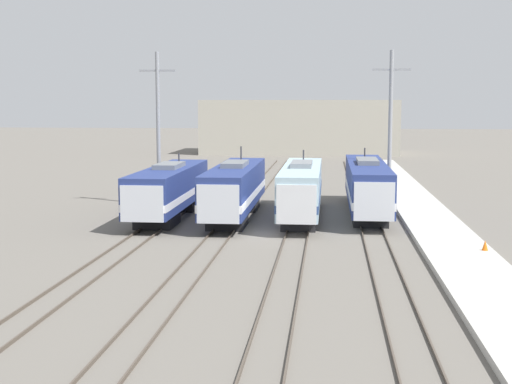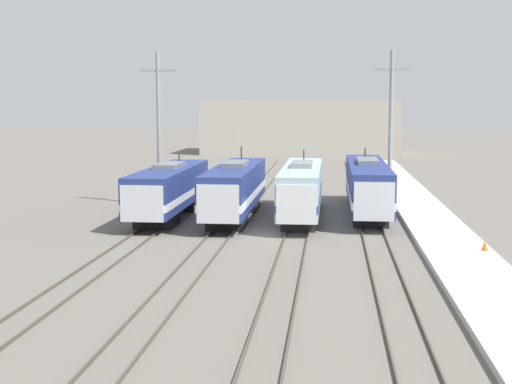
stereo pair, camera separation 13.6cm
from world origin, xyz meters
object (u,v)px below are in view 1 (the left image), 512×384
object	(u,v)px
locomotive_center_left	(234,190)
catenary_tower_right	(390,127)
locomotive_center_right	(301,190)
locomotive_far_right	(367,186)
traffic_cone	(485,245)
locomotive_far_left	(168,190)
catenary_tower_left	(158,126)

from	to	relation	value
locomotive_center_left	catenary_tower_right	world-z (taller)	catenary_tower_right
locomotive_center_right	locomotive_far_right	world-z (taller)	locomotive_center_right
locomotive_far_right	traffic_cone	xyz separation A→B (m)	(5.84, -14.70, -1.58)
locomotive_far_left	catenary_tower_left	distance (m)	8.33
locomotive_far_right	catenary_tower_right	bearing A→B (deg)	59.59
locomotive_center_left	catenary_tower_right	bearing A→B (deg)	28.33
locomotive_center_right	catenary_tower_left	size ratio (longest dim) A/B	1.30
locomotive_far_left	catenary_tower_right	world-z (taller)	catenary_tower_right
catenary_tower_right	traffic_cone	bearing A→B (deg)	-77.74
locomotive_far_left	traffic_cone	bearing A→B (deg)	-28.76
catenary_tower_left	traffic_cone	xyz separation A→B (m)	(23.01, -17.99, -6.02)
locomotive_center_left	catenary_tower_left	xyz separation A→B (m)	(-7.23, 6.40, 4.47)
locomotive_center_right	catenary_tower_right	size ratio (longest dim) A/B	1.30
locomotive_center_left	catenary_tower_right	distance (m)	14.20
traffic_cone	locomotive_center_right	bearing A→B (deg)	132.44
locomotive_center_left	locomotive_center_right	world-z (taller)	locomotive_center_left
locomotive_far_left	locomotive_center_right	size ratio (longest dim) A/B	0.97
locomotive_far_left	traffic_cone	xyz separation A→B (m)	(20.74, -11.38, -1.48)
locomotive_far_left	locomotive_center_right	xyz separation A→B (m)	(9.94, 0.44, 0.08)
locomotive_far_right	catenary_tower_right	distance (m)	5.85
locomotive_far_right	catenary_tower_left	bearing A→B (deg)	169.14
locomotive_far_right	catenary_tower_right	size ratio (longest dim) A/B	1.46
locomotive_center_left	locomotive_center_right	distance (m)	4.97
locomotive_center_left	locomotive_far_right	bearing A→B (deg)	17.36
locomotive_far_left	catenary_tower_left	bearing A→B (deg)	108.93
locomotive_center_left	catenary_tower_right	xyz separation A→B (m)	(11.87, 6.40, 4.47)
locomotive_center_left	catenary_tower_right	size ratio (longest dim) A/B	1.31
locomotive_far_left	locomotive_center_left	bearing A→B (deg)	2.38
locomotive_far_left	catenary_tower_right	xyz separation A→B (m)	(16.84, 6.60, 4.53)
locomotive_center_left	catenary_tower_left	world-z (taller)	catenary_tower_left
locomotive_far_right	catenary_tower_right	xyz separation A→B (m)	(1.93, 3.29, 4.44)
locomotive_center_left	catenary_tower_left	distance (m)	10.64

